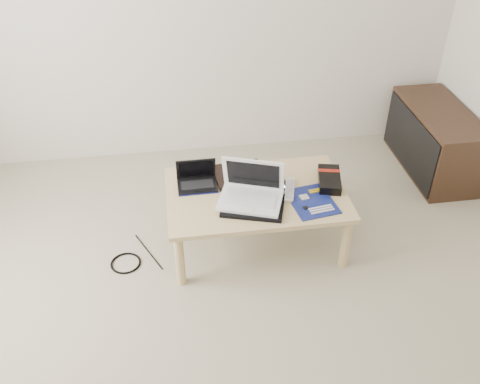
{
  "coord_description": "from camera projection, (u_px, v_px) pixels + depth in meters",
  "views": [
    {
      "loc": [
        -0.21,
        -1.8,
        2.35
      ],
      "look_at": [
        0.18,
        0.79,
        0.42
      ],
      "focal_mm": 40.0,
      "sensor_mm": 36.0,
      "label": 1
    }
  ],
  "objects": [
    {
      "name": "white_laptop",
      "position": [
        251.0,
        191.0,
        3.16
      ],
      "size": [
        0.43,
        0.37,
        0.26
      ],
      "color": "silver",
      "rests_on": "neoprene_sleeve"
    },
    {
      "name": "room_shell",
      "position": [
        223.0,
        39.0,
        1.86
      ],
      "size": [
        4.2,
        4.2,
        2.7
      ],
      "color": "beige",
      "rests_on": "ground"
    },
    {
      "name": "coffee_table",
      "position": [
        256.0,
        199.0,
        3.31
      ],
      "size": [
        1.1,
        0.7,
        0.4
      ],
      "color": "tan",
      "rests_on": "ground"
    },
    {
      "name": "gpu_box",
      "position": [
        329.0,
        180.0,
        3.34
      ],
      "size": [
        0.19,
        0.29,
        0.06
      ],
      "color": "black",
      "rests_on": "coffee_table"
    },
    {
      "name": "media_cabinet",
      "position": [
        434.0,
        140.0,
        4.07
      ],
      "size": [
        0.41,
        0.9,
        0.5
      ],
      "color": "#3B2718",
      "rests_on": "ground"
    },
    {
      "name": "tablet",
      "position": [
        265.0,
        184.0,
        3.34
      ],
      "size": [
        0.3,
        0.24,
        0.01
      ],
      "color": "black",
      "rests_on": "coffee_table"
    },
    {
      "name": "neoprene_sleeve",
      "position": [
        253.0,
        205.0,
        3.16
      ],
      "size": [
        0.42,
        0.36,
        0.02
      ],
      "primitive_type": "cube",
      "rotation": [
        0.0,
        0.0,
        -0.29
      ],
      "color": "black",
      "rests_on": "coffee_table"
    },
    {
      "name": "floor_cable_trail",
      "position": [
        149.0,
        252.0,
        3.43
      ],
      "size": [
        0.17,
        0.35,
        0.01
      ],
      "primitive_type": "cylinder",
      "rotation": [
        1.57,
        0.0,
        0.45
      ],
      "color": "black",
      "rests_on": "ground"
    },
    {
      "name": "book",
      "position": [
        239.0,
        175.0,
        3.41
      ],
      "size": [
        0.34,
        0.29,
        0.03
      ],
      "color": "black",
      "rests_on": "coffee_table"
    },
    {
      "name": "remote",
      "position": [
        290.0,
        190.0,
        3.28
      ],
      "size": [
        0.12,
        0.24,
        0.02
      ],
      "color": "silver",
      "rests_on": "coffee_table"
    },
    {
      "name": "floor_cable_coil",
      "position": [
        126.0,
        263.0,
        3.34
      ],
      "size": [
        0.19,
        0.19,
        0.01
      ],
      "primitive_type": "torus",
      "rotation": [
        0.0,
        0.0,
        0.01
      ],
      "color": "black",
      "rests_on": "ground"
    },
    {
      "name": "cable_coil",
      "position": [
        238.0,
        192.0,
        3.28
      ],
      "size": [
        0.11,
        0.11,
        0.01
      ],
      "primitive_type": "torus",
      "rotation": [
        0.0,
        0.0,
        -0.18
      ],
      "color": "black",
      "rests_on": "coffee_table"
    },
    {
      "name": "ground",
      "position": [
        229.0,
        344.0,
        2.86
      ],
      "size": [
        4.0,
        4.0,
        0.0
      ],
      "primitive_type": "plane",
      "color": "#AFA68E",
      "rests_on": "ground"
    },
    {
      "name": "netbook",
      "position": [
        197.0,
        180.0,
        3.32
      ],
      "size": [
        0.25,
        0.18,
        0.17
      ],
      "color": "black",
      "rests_on": "coffee_table"
    },
    {
      "name": "motherboard",
      "position": [
        312.0,
        201.0,
        3.2
      ],
      "size": [
        0.3,
        0.35,
        0.01
      ],
      "color": "#0D1856",
      "rests_on": "coffee_table"
    }
  ]
}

